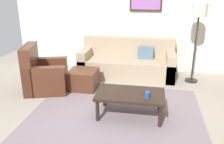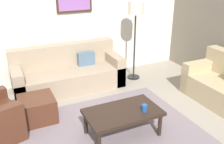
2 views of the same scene
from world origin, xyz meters
The scene contains 8 objects.
ground_plane centered at (0.00, 0.00, 0.00)m, with size 8.00×8.00×0.00m, color gray.
rear_partition centered at (0.00, 2.60, 1.40)m, with size 6.00×0.12×2.80m, color silver.
area_rug centered at (0.00, 0.00, 0.00)m, with size 2.86×2.68×0.01m, color slate.
couch_main centered at (-0.04, 2.11, 0.30)m, with size 2.21×0.88×0.88m.
ottoman centered at (-0.85, 1.10, 0.20)m, with size 0.56×0.56×0.40m, color #4C2819.
coffee_table centered at (0.24, 0.14, 0.36)m, with size 1.10×0.64×0.41m.
cup centered at (0.51, -0.01, 0.46)m, with size 0.08×0.08×0.11m, color #1E478C.
lamp_standing centered at (1.45, 1.91, 1.41)m, with size 0.32×0.32×1.71m.
Camera 2 is at (-1.25, -2.63, 2.33)m, focal length 39.91 mm.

